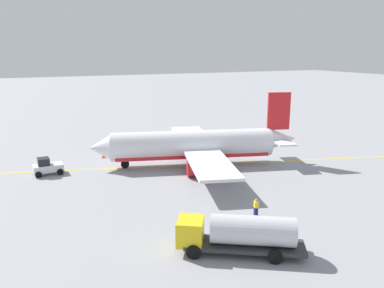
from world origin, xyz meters
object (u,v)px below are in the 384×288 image
(safety_cone_nose, at_px, (103,156))
(refueling_worker, at_px, (256,208))
(pushback_tug, at_px, (47,167))
(airplane, at_px, (195,146))
(fuel_tanker, at_px, (239,233))

(safety_cone_nose, bearing_deg, refueling_worker, 108.35)
(pushback_tug, relative_size, refueling_worker, 2.14)
(airplane, bearing_deg, pushback_tug, -12.10)
(fuel_tanker, height_order, pushback_tug, fuel_tanker)
(fuel_tanker, bearing_deg, refueling_worker, -133.74)
(pushback_tug, relative_size, safety_cone_nose, 5.56)
(fuel_tanker, relative_size, pushback_tug, 2.65)
(airplane, xyz_separation_m, fuel_tanker, (7.15, 23.33, -1.03))
(airplane, distance_m, safety_cone_nose, 14.23)
(airplane, distance_m, pushback_tug, 19.50)
(fuel_tanker, height_order, refueling_worker, fuel_tanker)
(airplane, xyz_separation_m, refueling_worker, (1.93, 17.87, -1.92))
(airplane, relative_size, refueling_worker, 16.81)
(fuel_tanker, relative_size, safety_cone_nose, 14.74)
(safety_cone_nose, bearing_deg, pushback_tug, 30.72)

